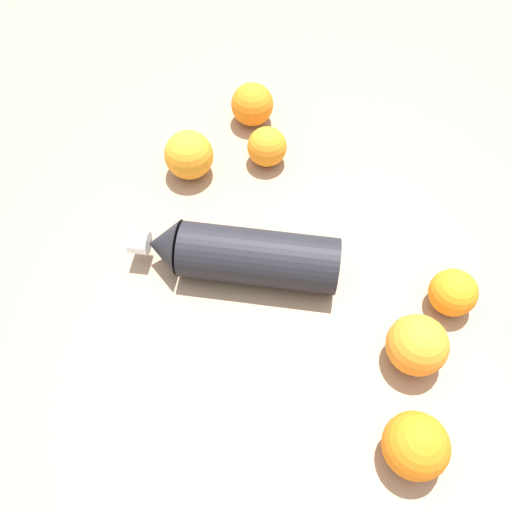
# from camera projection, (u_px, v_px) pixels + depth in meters

# --- Properties ---
(ground_plane) EXTENTS (2.40, 2.40, 0.00)m
(ground_plane) POSITION_uv_depth(u_px,v_px,m) (256.00, 276.00, 0.74)
(ground_plane) COLOR #9E7F60
(water_bottle) EXTENTS (0.28, 0.18, 0.08)m
(water_bottle) POSITION_uv_depth(u_px,v_px,m) (239.00, 254.00, 0.71)
(water_bottle) COLOR black
(water_bottle) RESTS_ON ground_plane
(orange_0) EXTENTS (0.08, 0.08, 0.08)m
(orange_0) POSITION_uv_depth(u_px,v_px,m) (416.00, 446.00, 0.57)
(orange_0) COLOR orange
(orange_0) RESTS_ON ground_plane
(orange_1) EXTENTS (0.07, 0.07, 0.07)m
(orange_1) POSITION_uv_depth(u_px,v_px,m) (252.00, 104.00, 0.89)
(orange_1) COLOR orange
(orange_1) RESTS_ON ground_plane
(orange_2) EXTENTS (0.06, 0.06, 0.06)m
(orange_2) POSITION_uv_depth(u_px,v_px,m) (453.00, 292.00, 0.69)
(orange_2) COLOR orange
(orange_2) RESTS_ON ground_plane
(orange_3) EXTENTS (0.06, 0.06, 0.06)m
(orange_3) POSITION_uv_depth(u_px,v_px,m) (267.00, 147.00, 0.84)
(orange_3) COLOR orange
(orange_3) RESTS_ON ground_plane
(orange_4) EXTENTS (0.08, 0.08, 0.08)m
(orange_4) POSITION_uv_depth(u_px,v_px,m) (417.00, 345.00, 0.64)
(orange_4) COLOR orange
(orange_4) RESTS_ON ground_plane
(orange_5) EXTENTS (0.08, 0.08, 0.08)m
(orange_5) POSITION_uv_depth(u_px,v_px,m) (189.00, 155.00, 0.82)
(orange_5) COLOR orange
(orange_5) RESTS_ON ground_plane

